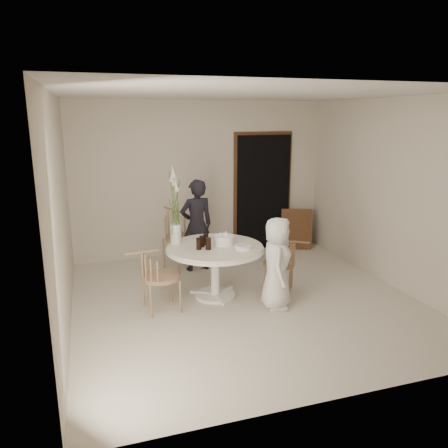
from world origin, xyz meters
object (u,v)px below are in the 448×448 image
object	(u,v)px
table	(215,254)
chair_far	(177,230)
chair_right	(287,259)
boy	(277,263)
girl	(197,225)
flower_vase	(175,211)
chair_left	(152,272)
birthday_cake	(224,240)

from	to	relation	value
table	chair_far	size ratio (longest dim) A/B	1.38
chair_far	chair_right	distance (m)	1.97
boy	girl	bearing A→B (deg)	40.71
chair_far	girl	world-z (taller)	girl
flower_vase	boy	bearing A→B (deg)	-36.00
chair_far	boy	world-z (taller)	boy
flower_vase	girl	bearing A→B (deg)	59.73
chair_far	chair_right	world-z (taller)	chair_far
table	chair_left	xyz separation A→B (m)	(-0.90, -0.21, -0.08)
chair_right	flower_vase	size ratio (longest dim) A/B	0.71
girl	birthday_cake	size ratio (longest dim) A/B	5.52
chair_far	chair_right	xyz separation A→B (m)	(1.22, -1.54, -0.12)
chair_left	girl	bearing A→B (deg)	-41.04
chair_left	birthday_cake	distance (m)	1.09
table	boy	xyz separation A→B (m)	(0.66, -0.57, -0.01)
table	birthday_cake	size ratio (longest dim) A/B	4.96
table	chair_right	world-z (taller)	chair_right
chair_left	flower_vase	bearing A→B (deg)	-47.64
table	chair_far	distance (m)	1.39
chair_right	boy	size ratio (longest dim) A/B	0.64
chair_left	flower_vase	distance (m)	0.91
table	boy	bearing A→B (deg)	-40.63
table	flower_vase	bearing A→B (deg)	151.32
chair_right	birthday_cake	world-z (taller)	birthday_cake
chair_right	boy	world-z (taller)	boy
boy	chair_right	bearing A→B (deg)	-19.49
girl	boy	bearing A→B (deg)	103.21
girl	flower_vase	distance (m)	1.11
chair_far	flower_vase	xyz separation A→B (m)	(-0.25, -1.10, 0.56)
boy	chair_left	bearing A→B (deg)	97.68
chair_far	chair_left	size ratio (longest dim) A/B	1.17
birthday_cake	chair_far	bearing A→B (deg)	105.38
birthday_cake	girl	bearing A→B (deg)	95.28
table	boy	size ratio (longest dim) A/B	1.10
boy	flower_vase	distance (m)	1.53
chair_far	birthday_cake	bearing A→B (deg)	-96.26
girl	birthday_cake	world-z (taller)	girl
chair_far	girl	size ratio (longest dim) A/B	0.65
chair_right	girl	bearing A→B (deg)	-112.92
table	chair_left	bearing A→B (deg)	-166.66
chair_far	birthday_cake	distance (m)	1.40
chair_right	boy	distance (m)	0.52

